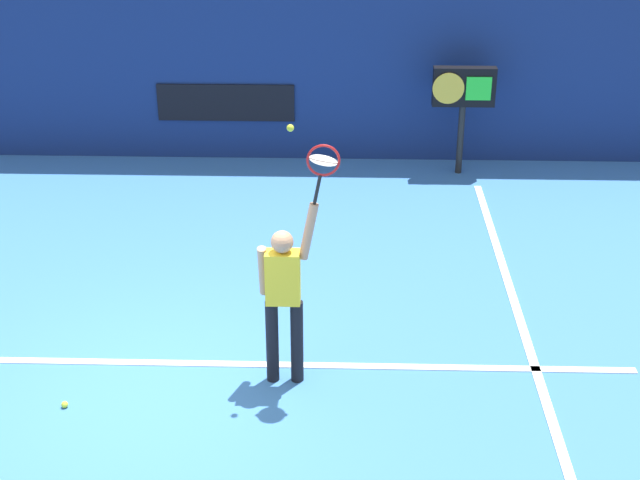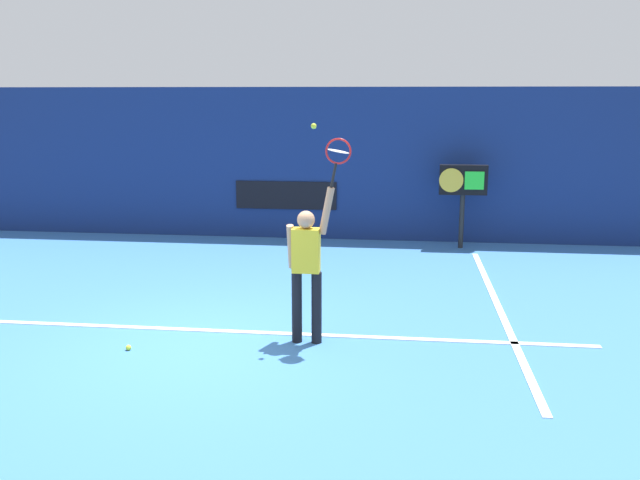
# 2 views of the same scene
# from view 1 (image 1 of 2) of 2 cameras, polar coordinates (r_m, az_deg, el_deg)

# --- Properties ---
(ground_plane) EXTENTS (18.00, 18.00, 0.00)m
(ground_plane) POSITION_cam_1_polar(r_m,az_deg,el_deg) (9.63, -10.34, -9.25)
(ground_plane) COLOR #3870B2
(back_wall) EXTENTS (18.00, 0.20, 3.24)m
(back_wall) POSITION_cam_1_polar(r_m,az_deg,el_deg) (15.03, -5.86, 10.97)
(back_wall) COLOR navy
(back_wall) RESTS_ON ground_plane
(sponsor_banner_center) EXTENTS (2.20, 0.03, 0.60)m
(sponsor_banner_center) POSITION_cam_1_polar(r_m,az_deg,el_deg) (15.10, -5.80, 8.37)
(sponsor_banner_center) COLOR black
(court_baseline) EXTENTS (10.00, 0.10, 0.01)m
(court_baseline) POSITION_cam_1_polar(r_m,az_deg,el_deg) (10.06, -9.74, -7.44)
(court_baseline) COLOR white
(court_baseline) RESTS_ON ground_plane
(court_sideline) EXTENTS (0.10, 7.00, 0.01)m
(court_sideline) POSITION_cam_1_polar(r_m,az_deg,el_deg) (11.30, 11.79, -3.63)
(court_sideline) COLOR white
(court_sideline) RESTS_ON ground_plane
(tennis_player) EXTENTS (0.60, 0.31, 1.99)m
(tennis_player) POSITION_cam_1_polar(r_m,az_deg,el_deg) (9.15, -2.24, -3.30)
(tennis_player) COLOR black
(tennis_player) RESTS_ON ground_plane
(tennis_racket) EXTENTS (0.37, 0.27, 0.62)m
(tennis_racket) POSITION_cam_1_polar(r_m,az_deg,el_deg) (8.54, 0.16, 4.69)
(tennis_racket) COLOR black
(tennis_ball) EXTENTS (0.07, 0.07, 0.07)m
(tennis_ball) POSITION_cam_1_polar(r_m,az_deg,el_deg) (8.49, -1.83, 6.88)
(tennis_ball) COLOR #CCE033
(scoreboard_clock) EXTENTS (0.96, 0.20, 1.70)m
(scoreboard_clock) POSITION_cam_1_polar(r_m,az_deg,el_deg) (14.47, 8.79, 8.98)
(scoreboard_clock) COLOR black
(scoreboard_clock) RESTS_ON ground_plane
(spare_ball) EXTENTS (0.07, 0.07, 0.07)m
(spare_ball) POSITION_cam_1_polar(r_m,az_deg,el_deg) (9.60, -15.39, -9.70)
(spare_ball) COLOR #CCE033
(spare_ball) RESTS_ON ground_plane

